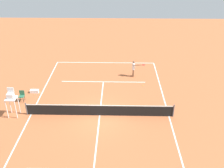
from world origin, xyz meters
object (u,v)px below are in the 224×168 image
tennis_ball (143,85)px  umpire_chair (11,98)px  equipment_bag (34,91)px  player_serving (134,67)px  courtside_chair_mid (22,95)px

tennis_ball → umpire_chair: umpire_chair is taller
tennis_ball → equipment_bag: equipment_bag is taller
tennis_ball → umpire_chair: 11.84m
player_serving → courtside_chair_mid: player_serving is taller
tennis_ball → equipment_bag: 10.11m
umpire_chair → courtside_chair_mid: bearing=-88.4°
player_serving → tennis_ball: (-0.79, 1.95, -0.98)m
player_serving → equipment_bag: player_serving is taller
umpire_chair → courtside_chair_mid: 2.42m
courtside_chair_mid → equipment_bag: size_ratio=1.25×
tennis_ball → courtside_chair_mid: (10.64, 2.93, 0.50)m
player_serving → courtside_chair_mid: 11.00m
equipment_bag → umpire_chair: bearing=80.6°
umpire_chair → courtside_chair_mid: umpire_chair is taller
courtside_chair_mid → equipment_bag: courtside_chair_mid is taller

